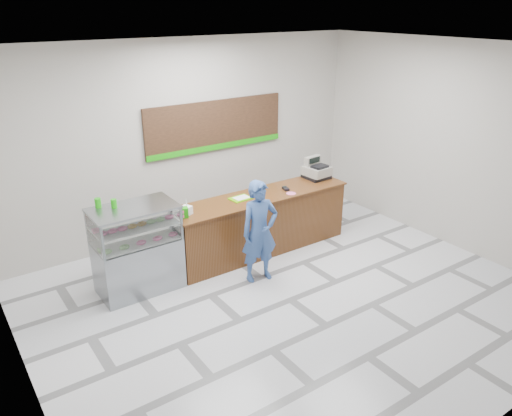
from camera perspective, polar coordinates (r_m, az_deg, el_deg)
floor at (r=7.42m, az=3.99°, el=-10.43°), size 7.00×7.00×0.00m
back_wall at (r=9.05m, az=-7.71°, el=7.73°), size 7.00×0.00×7.00m
ceiling at (r=6.25m, az=4.88°, el=17.60°), size 7.00×7.00×0.00m
sales_counter at (r=8.55m, az=0.51°, el=-1.73°), size 3.26×0.76×1.03m
display_case at (r=7.54m, az=-13.44°, el=-4.52°), size 1.22×0.72×1.33m
menu_board at (r=9.22m, az=-4.59°, el=9.32°), size 2.80×0.06×0.90m
cash_register at (r=9.20m, az=6.89°, el=4.29°), size 0.44×0.46×0.39m
card_terminal at (r=8.60m, az=3.40°, el=2.23°), size 0.12×0.18×0.04m
serving_tray at (r=8.19m, az=-1.78°, el=1.12°), size 0.36×0.27×0.02m
napkin_box at (r=7.64m, az=-8.01°, el=-0.27°), size 0.20×0.20×0.13m
straw_cup at (r=7.68m, az=-7.96°, el=-0.19°), size 0.08×0.08×0.12m
promo_box at (r=7.54m, az=-8.43°, el=-0.52°), size 0.20×0.17×0.15m
donut_decal at (r=8.44m, az=4.02°, el=1.67°), size 0.16×0.16×0.00m
green_cup_left at (r=7.39m, az=-17.62°, el=0.56°), size 0.09×0.09×0.14m
green_cup_right at (r=7.31m, az=-15.94°, el=0.48°), size 0.08×0.08×0.13m
customer at (r=7.56m, az=0.42°, el=-2.70°), size 0.64×0.48×1.61m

